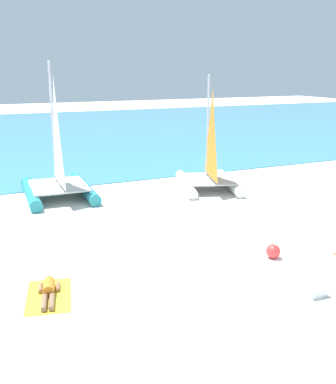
{
  "coord_description": "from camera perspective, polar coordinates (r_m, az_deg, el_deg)",
  "views": [
    {
      "loc": [
        -6.71,
        -9.35,
        5.57
      ],
      "look_at": [
        0.0,
        5.48,
        1.2
      ],
      "focal_mm": 43.08,
      "sensor_mm": 36.0,
      "label": 1
    }
  ],
  "objects": [
    {
      "name": "sailboat_white",
      "position": [
        21.96,
        5.07,
        2.41
      ],
      "size": [
        3.71,
        4.67,
        5.31
      ],
      "rotation": [
        0.0,
        0.0,
        -0.31
      ],
      "color": "white",
      "rests_on": "ground"
    },
    {
      "name": "sunbather_left",
      "position": [
        12.32,
        -14.56,
        -11.68
      ],
      "size": [
        0.72,
        1.56,
        0.3
      ],
      "rotation": [
        0.0,
        0.0,
        -0.21
      ],
      "color": "orange",
      "rests_on": "towel_left"
    },
    {
      "name": "towel_left",
      "position": [
        12.32,
        -14.53,
        -12.34
      ],
      "size": [
        1.48,
        2.09,
        0.01
      ],
      "primitive_type": "cube",
      "rotation": [
        0.0,
        0.0,
        -0.21
      ],
      "color": "yellow",
      "rests_on": "ground"
    },
    {
      "name": "beach_ball",
      "position": [
        14.4,
        12.89,
        -7.17
      ],
      "size": [
        0.44,
        0.44,
        0.44
      ],
      "primitive_type": "sphere",
      "color": "red",
      "rests_on": "ground"
    },
    {
      "name": "sailboat_teal",
      "position": [
        20.99,
        -13.48,
        1.72
      ],
      "size": [
        3.13,
        4.69,
        5.94
      ],
      "rotation": [
        0.0,
        0.0,
        -0.05
      ],
      "color": "teal",
      "rests_on": "ground"
    },
    {
      "name": "ocean_water",
      "position": [
        42.42,
        -15.15,
        7.0
      ],
      "size": [
        120.0,
        40.0,
        0.05
      ],
      "primitive_type": "cube",
      "color": "teal",
      "rests_on": "ground"
    },
    {
      "name": "cooler_box",
      "position": [
        12.46,
        17.8,
        -11.38
      ],
      "size": [
        0.5,
        0.36,
        0.36
      ],
      "primitive_type": "cube",
      "color": "white",
      "rests_on": "ground"
    },
    {
      "name": "ground_plane",
      "position": [
        21.22,
        -5.04,
        -0.24
      ],
      "size": [
        120.0,
        120.0,
        0.0
      ],
      "primitive_type": "plane",
      "color": "white"
    }
  ]
}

